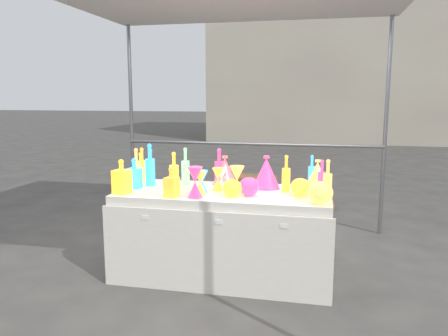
% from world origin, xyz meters
% --- Properties ---
extents(ground, '(80.00, 80.00, 0.00)m').
position_xyz_m(ground, '(0.00, 0.00, 0.00)').
color(ground, '#5A5854').
rests_on(ground, ground).
extents(display_table, '(1.84, 0.83, 0.75)m').
position_xyz_m(display_table, '(0.00, -0.01, 0.37)').
color(display_table, white).
rests_on(display_table, ground).
extents(background_building, '(14.00, 6.00, 6.00)m').
position_xyz_m(background_building, '(4.00, 14.00, 3.00)').
color(background_building, beige).
rests_on(background_building, ground).
extents(cardboard_box_closed, '(0.65, 0.54, 0.42)m').
position_xyz_m(cardboard_box_closed, '(-0.11, 2.53, 0.21)').
color(cardboard_box_closed, '#936642').
rests_on(cardboard_box_closed, ground).
extents(cardboard_box_flat, '(0.78, 0.57, 0.07)m').
position_xyz_m(cardboard_box_flat, '(0.64, 2.66, 0.03)').
color(cardboard_box_flat, '#936642').
rests_on(cardboard_box_flat, ground).
extents(bottle_0, '(0.08, 0.08, 0.28)m').
position_xyz_m(bottle_0, '(-0.85, 0.22, 0.89)').
color(bottle_0, red).
rests_on(bottle_0, display_table).
extents(bottle_1, '(0.09, 0.09, 0.30)m').
position_xyz_m(bottle_1, '(-0.80, 0.35, 0.90)').
color(bottle_1, green).
rests_on(bottle_1, display_table).
extents(bottle_2, '(0.08, 0.08, 0.34)m').
position_xyz_m(bottle_2, '(-0.81, 0.15, 0.92)').
color(bottle_2, yellow).
rests_on(bottle_2, display_table).
extents(bottle_3, '(0.09, 0.09, 0.33)m').
position_xyz_m(bottle_3, '(-0.11, 0.29, 0.92)').
color(bottle_3, '#1B429E').
rests_on(bottle_3, display_table).
extents(bottle_4, '(0.09, 0.09, 0.34)m').
position_xyz_m(bottle_4, '(-0.85, 0.12, 0.92)').
color(bottle_4, '#12765D').
rests_on(bottle_4, display_table).
extents(bottle_5, '(0.09, 0.09, 0.34)m').
position_xyz_m(bottle_5, '(-0.41, 0.21, 0.92)').
color(bottle_5, '#AD228C').
rests_on(bottle_5, display_table).
extents(bottle_6, '(0.10, 0.10, 0.32)m').
position_xyz_m(bottle_6, '(-0.47, 0.06, 0.91)').
color(bottle_6, red).
rests_on(bottle_6, display_table).
extents(bottle_7, '(0.11, 0.11, 0.38)m').
position_xyz_m(bottle_7, '(-0.71, 0.10, 0.94)').
color(bottle_7, green).
rests_on(bottle_7, display_table).
extents(decanter_0, '(0.14, 0.14, 0.29)m').
position_xyz_m(decanter_0, '(-0.81, -0.28, 0.89)').
color(decanter_0, red).
rests_on(decanter_0, display_table).
extents(decanter_1, '(0.12, 0.12, 0.25)m').
position_xyz_m(decanter_1, '(-0.36, -0.31, 0.88)').
color(decanter_1, yellow).
rests_on(decanter_1, display_table).
extents(decanter_2, '(0.11, 0.11, 0.27)m').
position_xyz_m(decanter_2, '(-0.80, -0.04, 0.88)').
color(decanter_2, green).
rests_on(decanter_2, display_table).
extents(hourglass_0, '(0.11, 0.11, 0.19)m').
position_xyz_m(hourglass_0, '(-0.16, -0.17, 0.85)').
color(hourglass_0, yellow).
rests_on(hourglass_0, display_table).
extents(hourglass_1, '(0.12, 0.12, 0.25)m').
position_xyz_m(hourglass_1, '(-0.18, -0.28, 0.87)').
color(hourglass_1, '#1B429E').
rests_on(hourglass_1, display_table).
extents(hourglass_2, '(0.15, 0.15, 0.24)m').
position_xyz_m(hourglass_2, '(0.14, -0.15, 0.87)').
color(hourglass_2, '#12765D').
rests_on(hourglass_2, display_table).
extents(hourglass_3, '(0.12, 0.12, 0.19)m').
position_xyz_m(hourglass_3, '(-0.03, 0.05, 0.85)').
color(hourglass_3, '#AD228C').
rests_on(hourglass_3, display_table).
extents(hourglass_4, '(0.13, 0.13, 0.20)m').
position_xyz_m(hourglass_4, '(-0.06, 0.01, 0.85)').
color(hourglass_4, red).
rests_on(hourglass_4, display_table).
extents(hourglass_5, '(0.12, 0.12, 0.19)m').
position_xyz_m(hourglass_5, '(-0.17, -0.09, 0.84)').
color(hourglass_5, green).
rests_on(hourglass_5, display_table).
extents(globe_0, '(0.20, 0.20, 0.13)m').
position_xyz_m(globe_0, '(0.11, -0.20, 0.81)').
color(globe_0, red).
rests_on(globe_0, display_table).
extents(globe_1, '(0.23, 0.23, 0.15)m').
position_xyz_m(globe_1, '(0.81, -0.29, 0.83)').
color(globe_1, '#12765D').
rests_on(globe_1, display_table).
extents(globe_2, '(0.22, 0.22, 0.13)m').
position_xyz_m(globe_2, '(0.65, -0.05, 0.82)').
color(globe_2, yellow).
rests_on(globe_2, display_table).
extents(globe_3, '(0.19, 0.19, 0.14)m').
position_xyz_m(globe_3, '(0.24, -0.14, 0.82)').
color(globe_3, '#1B429E').
rests_on(globe_3, display_table).
extents(lampshade_1, '(0.27, 0.27, 0.27)m').
position_xyz_m(lampshade_1, '(-0.05, 0.27, 0.88)').
color(lampshade_1, gold).
rests_on(lampshade_1, display_table).
extents(lampshade_2, '(0.30, 0.30, 0.29)m').
position_xyz_m(lampshade_2, '(0.34, 0.20, 0.89)').
color(lampshade_2, '#1B429E').
rests_on(lampshade_2, display_table).
extents(lampshade_3, '(0.28, 0.28, 0.26)m').
position_xyz_m(lampshade_3, '(0.78, 0.26, 0.88)').
color(lampshade_3, '#12765D').
rests_on(lampshade_3, display_table).
extents(bottle_8, '(0.08, 0.08, 0.29)m').
position_xyz_m(bottle_8, '(0.73, 0.36, 0.89)').
color(bottle_8, green).
rests_on(bottle_8, display_table).
extents(bottle_9, '(0.08, 0.08, 0.31)m').
position_xyz_m(bottle_9, '(0.52, 0.10, 0.91)').
color(bottle_9, yellow).
rests_on(bottle_9, display_table).
extents(bottle_10, '(0.08, 0.08, 0.29)m').
position_xyz_m(bottle_10, '(0.81, 0.08, 0.89)').
color(bottle_10, '#1B429E').
rests_on(bottle_10, display_table).
extents(bottle_11, '(0.08, 0.08, 0.32)m').
position_xyz_m(bottle_11, '(0.86, -0.12, 0.91)').
color(bottle_11, '#12765D').
rests_on(bottle_11, display_table).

